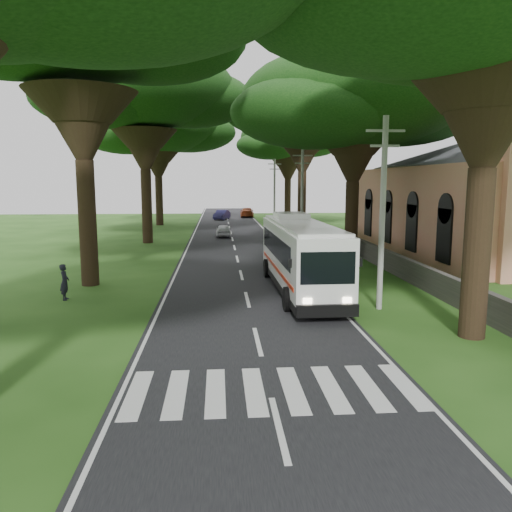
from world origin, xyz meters
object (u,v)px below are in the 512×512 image
pole_far (274,191)px  pedestrian (65,282)px  church (478,188)px  coach_bus (300,254)px  distant_car_a (223,231)px  pole_near (383,211)px  distant_car_b (222,215)px  pole_mid (302,196)px  distant_car_c (247,212)px

pole_far → pedestrian: size_ratio=4.82×
pole_far → church: bearing=-63.2°
coach_bus → distant_car_a: bearing=97.2°
church → pole_near: (-12.36, -15.55, -0.73)m
distant_car_b → pole_far: bearing=-40.8°
pole_mid → distant_car_a: bearing=128.2°
pole_far → distant_car_b: pole_far is taller
distant_car_a → pedestrian: bearing=73.0°
distant_car_a → distant_car_c: (3.80, 26.59, 0.09)m
distant_car_a → church: bearing=145.8°
distant_car_b → pedestrian: bearing=-82.1°
pole_mid → distant_car_a: 10.80m
coach_bus → distant_car_c: 50.87m
pedestrian → distant_car_c: bearing=-19.8°
pole_near → distant_car_b: pole_near is taller
coach_bus → pole_mid: bearing=79.2°
pole_near → distant_car_a: 28.94m
church → distant_car_b: (-18.66, 34.44, -4.21)m
distant_car_b → distant_car_c: 5.99m
coach_bus → distant_car_b: size_ratio=2.83×
pole_near → pole_mid: same height
coach_bus → distant_car_a: coach_bus is taller
distant_car_a → distant_car_c: distant_car_c is taller
pole_near → distant_car_a: size_ratio=2.25×
pole_far → coach_bus: 36.43m
pole_far → distant_car_c: bearing=99.7°
pole_near → pedestrian: (-13.81, 2.69, -3.35)m
pole_near → pedestrian: pole_near is taller
pole_mid → coach_bus: bearing=-99.8°
distant_car_c → pedestrian: 53.14m
pole_near → distant_car_b: 50.50m
pole_near → distant_car_c: bearing=92.6°
pole_near → pole_mid: (0.00, 20.00, 0.00)m
pole_near → distant_car_b: bearing=97.2°
distant_car_b → church: bearing=-44.6°
pole_near → pedestrian: 14.46m
distant_car_a → pole_mid: bearing=127.7°
pole_far → pedestrian: bearing=-110.3°
pole_mid → pole_far: 20.00m
pole_near → pole_far: size_ratio=1.00×
pole_mid → coach_bus: 16.65m
church → distant_car_c: (-14.86, 39.07, -4.18)m
distant_car_b → pedestrian: pedestrian is taller
coach_bus → pedestrian: size_ratio=6.97×
pole_near → distant_car_c: pole_near is taller
pole_mid → pole_far: bearing=90.0°
coach_bus → distant_car_c: size_ratio=2.40×
distant_car_c → pedestrian: pedestrian is taller
pole_near → pole_mid: size_ratio=1.00×
church → pole_mid: bearing=160.2°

